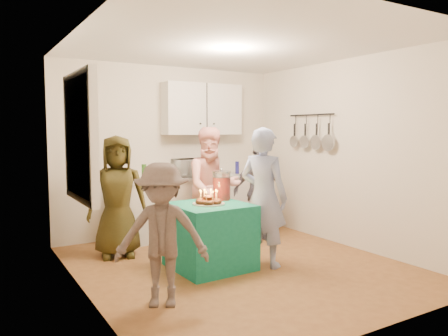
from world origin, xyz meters
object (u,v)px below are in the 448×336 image
woman_back_left (117,196)px  woman_back_center (213,188)px  punch_jar (221,186)px  counter (190,207)px  woman_back_right (259,191)px  microwave (190,168)px  man_birthday (263,197)px  party_table (210,236)px  child_near_left (162,235)px

woman_back_left → woman_back_center: 1.29m
woman_back_center → punch_jar: bearing=-98.8°
counter → woman_back_right: woman_back_right is taller
microwave → punch_jar: (-0.26, -1.39, -0.12)m
man_birthday → woman_back_left: man_birthday is taller
punch_jar → man_birthday: (0.32, -0.44, -0.10)m
counter → party_table: counter is taller
microwave → woman_back_left: bearing=-162.3°
counter → party_table: bearing=-108.6°
microwave → punch_jar: bearing=-106.2°
woman_back_left → punch_jar: bearing=-23.8°
party_table → child_near_left: 1.22m
microwave → woman_back_left: (-1.32, -0.57, -0.27)m
counter → woman_back_left: (-1.32, -0.57, 0.35)m
woman_back_center → child_near_left: woman_back_center is taller
child_near_left → woman_back_center: bearing=77.6°
woman_back_center → counter: bearing=97.0°
counter → microwave: size_ratio=4.49×
microwave → punch_jar: 1.42m
woman_back_left → woman_back_right: 2.04m
woman_back_right → child_near_left: 2.61m
punch_jar → woman_back_left: bearing=142.0°
party_table → woman_back_center: 1.03m
microwave → party_table: (-0.53, -1.58, -0.67)m
punch_jar → child_near_left: (-1.19, -0.94, -0.26)m
woman_back_left → party_table: bearing=-38.0°
party_table → woman_back_left: woman_back_left is taller
microwave → punch_jar: microwave is taller
punch_jar → man_birthday: man_birthday is taller
man_birthday → woman_back_right: 1.18m
man_birthday → woman_back_center: size_ratio=1.00×
man_birthday → child_near_left: 1.60m
punch_jar → child_near_left: bearing=-141.8°
child_near_left → punch_jar: bearing=68.2°
man_birthday → woman_back_right: size_ratio=1.13×
counter → punch_jar: 1.50m
counter → woman_back_left: bearing=-156.7°
punch_jar → woman_back_center: (0.21, 0.60, -0.10)m
child_near_left → woman_back_left: bearing=115.7°
microwave → man_birthday: size_ratio=0.30×
microwave → woman_back_center: size_ratio=0.29×
woman_back_right → woman_back_left: bearing=173.0°
punch_jar → man_birthday: 0.56m
party_table → child_near_left: (-0.92, -0.75, 0.29)m
woman_back_left → woman_back_right: woman_back_left is taller
counter → punch_jar: (-0.26, -1.39, 0.50)m
counter → man_birthday: bearing=-88.3°
man_birthday → counter: bearing=-23.4°
punch_jar → counter: bearing=79.3°
child_near_left → counter: bearing=88.1°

